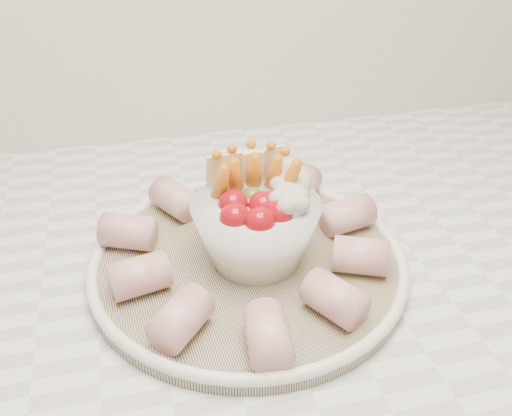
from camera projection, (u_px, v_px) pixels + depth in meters
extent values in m
cube|color=silver|center=(153.00, 276.00, 0.63)|extent=(2.04, 0.62, 0.04)
cylinder|color=navy|center=(248.00, 264.00, 0.60)|extent=(0.36, 0.36, 0.01)
torus|color=white|center=(248.00, 258.00, 0.60)|extent=(0.33, 0.33, 0.01)
sphere|color=maroon|center=(235.00, 218.00, 0.54)|extent=(0.03, 0.03, 0.03)
sphere|color=maroon|center=(260.00, 222.00, 0.53)|extent=(0.03, 0.03, 0.03)
sphere|color=maroon|center=(280.00, 214.00, 0.55)|extent=(0.03, 0.03, 0.03)
sphere|color=maroon|center=(233.00, 204.00, 0.56)|extent=(0.03, 0.03, 0.03)
sphere|color=maroon|center=(263.00, 206.00, 0.56)|extent=(0.03, 0.03, 0.03)
sphere|color=#506A23|center=(252.00, 197.00, 0.58)|extent=(0.02, 0.02, 0.02)
cone|color=#C66A12|center=(235.00, 182.00, 0.58)|extent=(0.03, 0.05, 0.07)
cone|color=#C66A12|center=(254.00, 177.00, 0.59)|extent=(0.03, 0.05, 0.07)
cone|color=#C66A12|center=(274.00, 178.00, 0.58)|extent=(0.02, 0.05, 0.07)
cone|color=#C66A12|center=(220.00, 188.00, 0.57)|extent=(0.03, 0.05, 0.07)
cone|color=#C66A12|center=(288.00, 185.00, 0.57)|extent=(0.04, 0.05, 0.07)
sphere|color=beige|center=(290.00, 195.00, 0.57)|extent=(0.03, 0.03, 0.03)
sphere|color=beige|center=(290.00, 208.00, 0.55)|extent=(0.03, 0.03, 0.03)
sphere|color=beige|center=(291.00, 185.00, 0.59)|extent=(0.03, 0.03, 0.03)
cube|color=beige|center=(242.00, 171.00, 0.59)|extent=(0.05, 0.02, 0.05)
cube|color=beige|center=(262.00, 169.00, 0.59)|extent=(0.05, 0.02, 0.05)
cube|color=beige|center=(228.00, 174.00, 0.59)|extent=(0.05, 0.02, 0.05)
cylinder|color=#BB5562|center=(361.00, 256.00, 0.57)|extent=(0.07, 0.06, 0.04)
cylinder|color=#BB5562|center=(347.00, 215.00, 0.63)|extent=(0.06, 0.05, 0.04)
cylinder|color=#BB5562|center=(300.00, 187.00, 0.68)|extent=(0.06, 0.07, 0.04)
cylinder|color=#BB5562|center=(235.00, 187.00, 0.68)|extent=(0.04, 0.06, 0.04)
cylinder|color=#BB5562|center=(175.00, 199.00, 0.66)|extent=(0.06, 0.07, 0.04)
cylinder|color=#BB5562|center=(128.00, 232.00, 0.61)|extent=(0.07, 0.06, 0.04)
cylinder|color=#BB5562|center=(139.00, 276.00, 0.55)|extent=(0.06, 0.05, 0.04)
cylinder|color=#BB5562|center=(181.00, 319.00, 0.50)|extent=(0.06, 0.07, 0.04)
cylinder|color=#BB5562|center=(268.00, 336.00, 0.48)|extent=(0.04, 0.06, 0.04)
cylinder|color=#BB5562|center=(335.00, 299.00, 0.52)|extent=(0.06, 0.07, 0.04)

